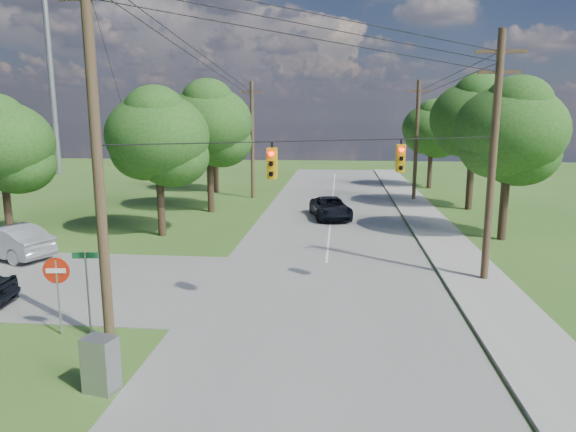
# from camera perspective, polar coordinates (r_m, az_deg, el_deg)

# --- Properties ---
(ground) EXTENTS (140.00, 140.00, 0.00)m
(ground) POSITION_cam_1_polar(r_m,az_deg,el_deg) (16.02, -4.13, -15.08)
(ground) COLOR #345A1E
(ground) RESTS_ON ground
(main_road) EXTENTS (10.00, 100.00, 0.03)m
(main_road) POSITION_cam_1_polar(r_m,az_deg,el_deg) (20.42, 3.91, -9.14)
(main_road) COLOR gray
(main_road) RESTS_ON ground
(sidewalk_east) EXTENTS (2.60, 100.00, 0.12)m
(sidewalk_east) POSITION_cam_1_polar(r_m,az_deg,el_deg) (21.30, 22.47, -8.99)
(sidewalk_east) COLOR #9F9D95
(sidewalk_east) RESTS_ON ground
(pole_sw) EXTENTS (2.00, 0.32, 12.00)m
(pole_sw) POSITION_cam_1_polar(r_m,az_deg,el_deg) (16.25, -20.54, 7.46)
(pole_sw) COLOR brown
(pole_sw) RESTS_ON ground
(pole_ne) EXTENTS (2.00, 0.32, 10.50)m
(pole_ne) POSITION_cam_1_polar(r_m,az_deg,el_deg) (23.11, 21.83, 6.32)
(pole_ne) COLOR brown
(pole_ne) RESTS_ON ground
(pole_north_e) EXTENTS (2.00, 0.32, 10.00)m
(pole_north_e) POSITION_cam_1_polar(r_m,az_deg,el_deg) (44.66, 14.07, 8.21)
(pole_north_e) COLOR brown
(pole_north_e) RESTS_ON ground
(pole_north_w) EXTENTS (2.00, 0.32, 10.00)m
(pole_north_w) POSITION_cam_1_polar(r_m,az_deg,el_deg) (44.85, -3.99, 8.52)
(pole_north_w) COLOR brown
(pole_north_w) RESTS_ON ground
(power_lines) EXTENTS (13.93, 29.62, 4.93)m
(power_lines) POSITION_cam_1_polar(r_m,az_deg,el_deg) (25.82, 3.54, 15.67)
(power_lines) COLOR black
(power_lines) RESTS_ON ground
(traffic_signals) EXTENTS (4.91, 3.27, 1.05)m
(traffic_signals) POSITION_cam_1_polar(r_m,az_deg,el_deg) (18.66, 5.79, 6.21)
(traffic_signals) COLOR #E7AA0D
(traffic_signals) RESTS_ON ground
(tree_w_near) EXTENTS (6.00, 6.00, 8.40)m
(tree_w_near) POSITION_cam_1_polar(r_m,az_deg,el_deg) (31.04, -14.28, 8.60)
(tree_w_near) COLOR #463223
(tree_w_near) RESTS_ON ground
(tree_w_mid) EXTENTS (6.40, 6.40, 9.22)m
(tree_w_mid) POSITION_cam_1_polar(r_m,az_deg,el_deg) (38.38, -8.79, 10.18)
(tree_w_mid) COLOR #463223
(tree_w_mid) RESTS_ON ground
(tree_w_far) EXTENTS (6.00, 6.00, 8.73)m
(tree_w_far) POSITION_cam_1_polar(r_m,az_deg,el_deg) (48.57, -8.13, 9.95)
(tree_w_far) COLOR #463223
(tree_w_far) RESTS_ON ground
(tree_e_near) EXTENTS (6.20, 6.20, 8.81)m
(tree_e_near) POSITION_cam_1_polar(r_m,az_deg,el_deg) (31.62, 23.43, 8.68)
(tree_e_near) COLOR #463223
(tree_e_near) RESTS_ON ground
(tree_e_mid) EXTENTS (6.60, 6.60, 9.64)m
(tree_e_mid) POSITION_cam_1_polar(r_m,az_deg,el_deg) (41.38, 19.99, 10.16)
(tree_e_mid) COLOR #463223
(tree_e_mid) RESTS_ON ground
(tree_e_far) EXTENTS (5.80, 5.80, 8.32)m
(tree_e_far) POSITION_cam_1_polar(r_m,az_deg,el_deg) (52.94, 15.70, 9.37)
(tree_e_far) COLOR #463223
(tree_e_far) RESTS_ON ground
(tree_cross_n) EXTENTS (5.60, 5.60, 7.91)m
(tree_cross_n) POSITION_cam_1_polar(r_m,az_deg,el_deg) (32.52, -29.28, 7.06)
(tree_cross_n) COLOR #463223
(tree_cross_n) RESTS_ON ground
(car_cross_silver) EXTENTS (5.46, 3.54, 1.70)m
(car_cross_silver) POSITION_cam_1_polar(r_m,az_deg,el_deg) (29.36, -28.73, -2.49)
(car_cross_silver) COLOR #A4A7AB
(car_cross_silver) RESTS_ON cross_road
(car_main_north) EXTENTS (3.40, 5.58, 1.45)m
(car_main_north) POSITION_cam_1_polar(r_m,az_deg,el_deg) (36.08, 4.75, 0.92)
(car_main_north) COLOR black
(car_main_north) RESTS_ON main_road
(control_cabinet) EXTENTS (0.93, 0.76, 1.48)m
(control_cabinet) POSITION_cam_1_polar(r_m,az_deg,el_deg) (14.61, -20.10, -15.24)
(control_cabinet) COLOR gray
(control_cabinet) RESTS_ON ground
(do_not_enter_sign) EXTENTS (0.87, 0.15, 2.61)m
(do_not_enter_sign) POSITION_cam_1_polar(r_m,az_deg,el_deg) (18.23, -24.29, -6.42)
(do_not_enter_sign) COLOR gray
(do_not_enter_sign) RESTS_ON ground
(street_name_sign) EXTENTS (0.83, 0.13, 2.77)m
(street_name_sign) POSITION_cam_1_polar(r_m,az_deg,el_deg) (17.98, -21.42, -6.88)
(street_name_sign) COLOR gray
(street_name_sign) RESTS_ON ground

